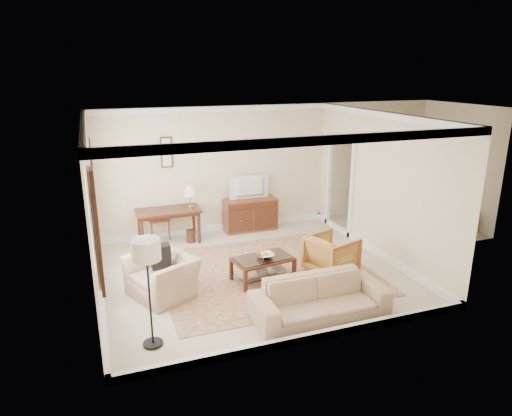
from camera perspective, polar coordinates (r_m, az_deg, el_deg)
room_shell at (r=8.01m, az=-0.62°, el=8.34°), size 5.51×5.01×2.91m
annex_bedroom at (r=11.66m, az=18.72°, el=-0.56°), size 3.00×2.70×2.90m
window_front at (r=7.10m, az=-19.65°, el=-1.46°), size 0.12×1.56×1.80m
window_rear at (r=8.64m, az=-19.85°, el=1.72°), size 0.12×1.56×1.80m
doorway at (r=10.75m, az=10.46°, el=2.71°), size 0.10×1.12×2.25m
rug at (r=8.66m, az=1.16°, el=-8.07°), size 3.89×3.34×0.01m
writing_desk at (r=10.10m, az=-10.90°, el=-0.81°), size 1.38×0.69×0.75m
desk_chair at (r=10.44m, az=-12.11°, el=-0.96°), size 0.54×0.54×1.05m
desk_lamp at (r=10.08m, az=-8.18°, el=1.43°), size 0.32×0.32×0.50m
framed_prints at (r=10.20m, az=-11.13°, el=6.88°), size 0.25×0.04×0.68m
sideboard at (r=10.78m, az=-0.75°, el=-0.80°), size 1.24×0.48×0.76m
tv at (r=10.54m, az=-0.73°, el=3.49°), size 0.90×0.52×0.12m
coffee_table at (r=8.25m, az=0.85°, el=-6.85°), size 1.14×0.77×0.45m
fruit_bowl at (r=8.17m, az=1.24°, el=-5.88°), size 0.42×0.42×0.10m
book_a at (r=8.37m, az=-0.16°, el=-7.72°), size 0.28×0.05×0.38m
book_b at (r=8.39m, az=2.20°, el=-7.70°), size 0.28×0.03×0.38m
striped_armchair at (r=8.63m, az=9.44°, el=-5.54°), size 0.94×0.97×0.81m
club_armchair at (r=7.84m, az=-11.62°, el=-7.55°), size 1.08×1.25×0.93m
backpack at (r=7.83m, az=-11.84°, el=-5.65°), size 0.31×0.37×0.40m
sofa at (r=7.14m, az=8.02°, el=-10.38°), size 2.11×0.62×0.82m
floor_lamp at (r=6.16m, az=-13.52°, el=-6.07°), size 0.39×0.39×1.56m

